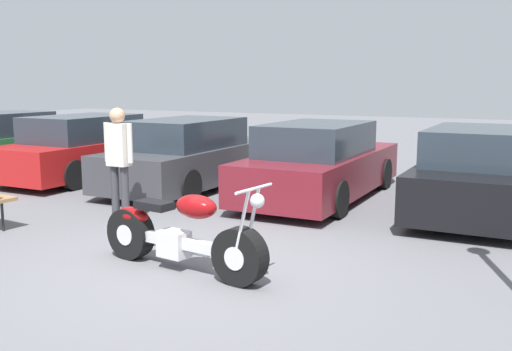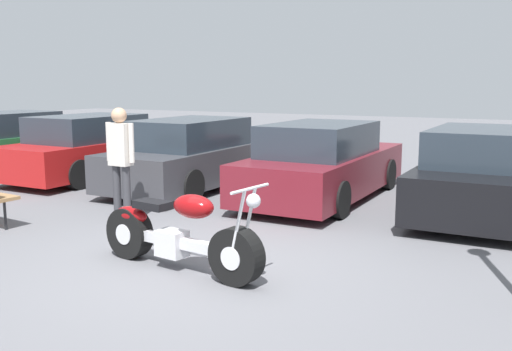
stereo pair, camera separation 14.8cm
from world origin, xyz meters
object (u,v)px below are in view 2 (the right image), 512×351
parked_car_maroon (323,164)px  parked_car_dark_grey (196,155)px  parked_car_black (483,174)px  parked_car_green (12,142)px  motorcycle (177,235)px  person_standing (120,154)px  parked_car_red (95,148)px

parked_car_maroon → parked_car_dark_grey: bearing=-177.5°
parked_car_dark_grey → parked_car_black: size_ratio=1.00×
parked_car_dark_grey → parked_car_green: bearing=-179.8°
parked_car_dark_grey → parked_car_maroon: size_ratio=1.00×
parked_car_dark_grey → parked_car_maroon: bearing=2.5°
motorcycle → parked_car_black: size_ratio=0.50×
person_standing → parked_car_dark_grey: bearing=101.8°
parked_car_green → person_standing: person_standing is taller
parked_car_green → person_standing: size_ratio=2.61×
parked_car_black → person_standing: (-4.80, -3.17, 0.39)m
motorcycle → parked_car_black: parked_car_black is taller
parked_car_green → parked_car_dark_grey: same height
parked_car_maroon → person_standing: bearing=-124.7°
parked_car_black → parked_car_red: bearing=-178.1°
parked_car_green → parked_car_black: same height
parked_car_green → parked_car_dark_grey: bearing=0.2°
parked_car_green → person_standing: 6.68m
parked_car_dark_grey → parked_car_black: (5.40, 0.27, 0.00)m
parked_car_green → parked_car_maroon: size_ratio=1.00×
person_standing → parked_car_maroon: bearing=55.3°
parked_car_dark_grey → person_standing: size_ratio=2.61×
parked_car_red → parked_car_dark_grey: 2.70m
parked_car_red → parked_car_dark_grey: same height
parked_car_red → person_standing: bearing=-41.3°
motorcycle → person_standing: bearing=144.7°
parked_car_green → parked_car_red: 2.70m
motorcycle → parked_car_dark_grey: 5.19m
parked_car_red → parked_car_maroon: bearing=1.2°
parked_car_red → parked_car_green: bearing=-179.6°
parked_car_red → parked_car_maroon: same height
parked_car_green → parked_car_red: size_ratio=1.00×
parked_car_black → motorcycle: bearing=-119.8°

